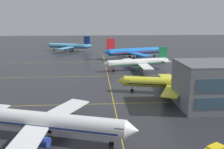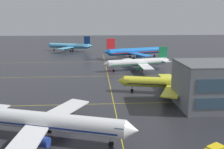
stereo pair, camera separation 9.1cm
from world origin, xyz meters
TOP-DOWN VIEW (x-y plane):
  - airliner_front_gate at (-15.06, 12.15)m, footprint 36.45×31.13m
  - airliner_second_row at (19.16, 42.11)m, footprint 34.25×29.10m
  - airliner_third_row at (15.04, 79.81)m, footprint 34.15×29.04m
  - airliner_far_left_stand at (18.45, 114.03)m, footprint 39.41×33.64m
  - airliner_far_right_stand at (-24.19, 148.92)m, footprint 35.04×29.94m
  - taxiway_markings at (0.00, 50.73)m, footprint 153.38×154.69m

SIDE VIEW (x-z plane):
  - taxiway_markings at x=0.00m, z-range 0.00..0.01m
  - airliner_third_row at x=15.04m, z-range -1.70..9.02m
  - airliner_second_row at x=19.16m, z-range -1.70..9.02m
  - airliner_far_right_stand at x=-24.19m, z-range -1.77..9.37m
  - airliner_front_gate at x=-15.06m, z-range -1.83..9.74m
  - airliner_far_left_stand at x=18.45m, z-range -1.98..10.51m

